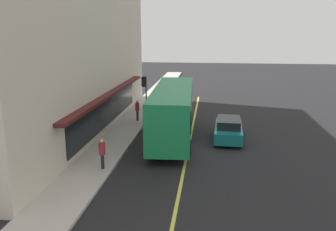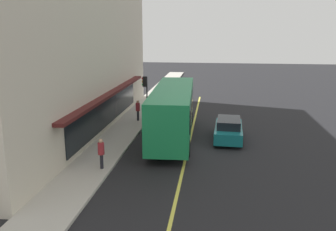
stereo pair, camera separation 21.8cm
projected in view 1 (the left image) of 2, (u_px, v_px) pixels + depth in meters
The scene contains 9 objects.
ground at pixel (188, 150), 21.84m from camera, with size 120.00×120.00×0.00m, color black.
sidewalk at pixel (110, 146), 22.41m from camera, with size 80.00×2.46×0.15m, color #B2ADA3.
lane_centre_stripe at pixel (188, 150), 21.84m from camera, with size 36.00×0.16×0.01m, color #D8D14C.
storefront_building at pixel (25, 34), 25.37m from camera, with size 26.08×12.60×13.98m.
bus at pixel (173, 110), 23.84m from camera, with size 11.23×3.00×3.50m.
traffic_light at pixel (144, 86), 30.71m from camera, with size 0.30×0.52×3.20m.
car_teal at pixel (228, 129), 23.73m from camera, with size 4.37×2.01×1.52m.
pedestrian_at_corner at pixel (137, 108), 28.12m from camera, with size 0.34×0.34×1.67m.
pedestrian_near_storefront at pixel (102, 151), 18.29m from camera, with size 0.34×0.34×1.65m.
Camera 1 is at (-20.69, -1.29, 7.30)m, focal length 37.39 mm.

